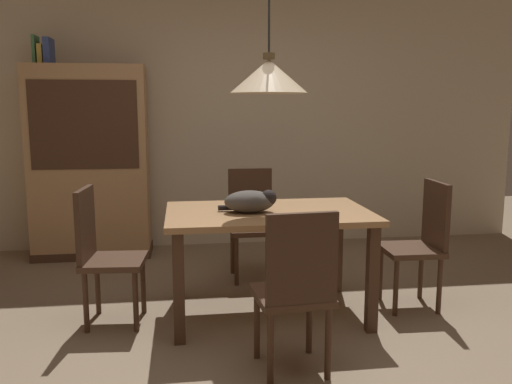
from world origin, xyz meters
The scene contains 13 objects.
ground centered at (0.00, 0.00, 0.00)m, with size 10.00×10.00×0.00m, color #847056.
back_wall centered at (0.00, 2.65, 1.45)m, with size 6.40×0.10×2.90m, color beige.
dining_table centered at (0.10, 0.58, 0.65)m, with size 1.40×0.90×0.75m.
chair_left_side centered at (-1.03, 0.59, 0.51)m, with size 0.43×0.43×0.93m.
chair_right_side centered at (1.22, 0.58, 0.51)m, with size 0.41×0.41×0.93m.
chair_far_back centered at (0.10, 1.46, 0.51)m, with size 0.40×0.40×0.93m.
chair_near_front centered at (0.10, -0.29, 0.51)m, with size 0.43×0.43×0.93m.
cat_sleeping centered at (-0.03, 0.54, 0.83)m, with size 0.39×0.23×0.16m.
pendant_lamp centered at (0.10, 0.58, 1.66)m, with size 0.52×0.52×1.30m.
hutch_bookcase centered at (-1.37, 2.32, 0.89)m, with size 1.12×0.45×1.85m.
book_green_slim centered at (-1.81, 2.32, 1.98)m, with size 0.03×0.20×0.26m, color #427A4C.
book_yellow_short centered at (-1.76, 2.32, 1.94)m, with size 0.04×0.20×0.18m, color gold.
book_blue_wide centered at (-1.69, 2.32, 1.97)m, with size 0.06×0.24×0.24m, color #384C93.
Camera 1 is at (-0.48, -2.94, 1.46)m, focal length 37.00 mm.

